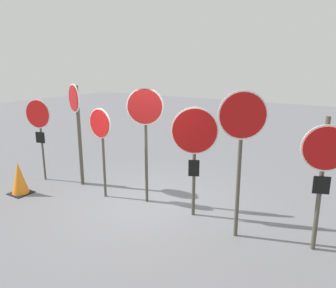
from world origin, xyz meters
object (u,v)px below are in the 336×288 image
Objects in this scene: stop_sign_2 at (101,132)px; stop_sign_6 at (324,163)px; traffic_cone_0 at (19,178)px; stop_sign_0 at (39,120)px; stop_sign_1 at (77,117)px; stop_sign_5 at (242,131)px; stop_sign_3 at (145,119)px; stop_sign_4 at (194,139)px.

stop_sign_6 is at bearing 8.94° from stop_sign_2.
stop_sign_2 is at bearing 26.54° from traffic_cone_0.
stop_sign_0 is 1.13m from stop_sign_1.
traffic_cone_0 is (-5.06, -0.85, -1.56)m from stop_sign_5.
stop_sign_0 is at bearing -173.64° from stop_sign_2.
stop_sign_6 is at bearing -11.46° from stop_sign_0.
stop_sign_2 is 2.35m from traffic_cone_0.
stop_sign_5 is (5.38, -0.05, 0.33)m from stop_sign_0.
stop_sign_5 reaches higher than stop_sign_6.
stop_sign_3 is at bearing 157.51° from stop_sign_6.
stop_sign_0 is at bearing -141.17° from stop_sign_1.
stop_sign_1 is at bearing 57.37° from traffic_cone_0.
stop_sign_3 is 1.13× the size of stop_sign_6.
stop_sign_4 is 4.36m from traffic_cone_0.
stop_sign_2 is at bearing 8.54° from stop_sign_1.
stop_sign_1 is 0.97× the size of stop_sign_5.
stop_sign_5 is (1.04, -0.32, 0.34)m from stop_sign_4.
stop_sign_5 reaches higher than stop_sign_4.
stop_sign_3 reaches higher than stop_sign_4.
stop_sign_0 is 4.34m from stop_sign_4.
stop_sign_4 reaches higher than stop_sign_2.
stop_sign_1 reaches higher than stop_sign_0.
traffic_cone_0 is (-1.82, -0.91, -1.18)m from stop_sign_2.
traffic_cone_0 is at bearing 168.79° from stop_sign_6.
stop_sign_6 is (4.49, 0.22, -0.02)m from stop_sign_2.
stop_sign_3 reaches higher than stop_sign_2.
stop_sign_6 reaches higher than stop_sign_2.
stop_sign_6 is (2.29, -0.04, -0.07)m from stop_sign_4.
stop_sign_0 is 1.03× the size of stop_sign_2.
stop_sign_3 is 3.43m from traffic_cone_0.
stop_sign_1 is at bearing 144.31° from stop_sign_5.
stop_sign_5 is at bearing -13.99° from stop_sign_0.
stop_sign_6 is at bearing 10.12° from traffic_cone_0.
stop_sign_3 is (3.15, 0.30, 0.29)m from stop_sign_0.
stop_sign_1 is 1.11m from stop_sign_2.
stop_sign_3 is 3.33× the size of traffic_cone_0.
traffic_cone_0 is (-4.02, -1.17, -1.22)m from stop_sign_4.
stop_sign_2 is 0.82× the size of stop_sign_3.
stop_sign_1 is (1.08, 0.29, 0.13)m from stop_sign_0.
stop_sign_1 reaches higher than stop_sign_2.
stop_sign_0 is 2.13m from stop_sign_2.
stop_sign_4 is (3.26, -0.03, -0.14)m from stop_sign_1.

